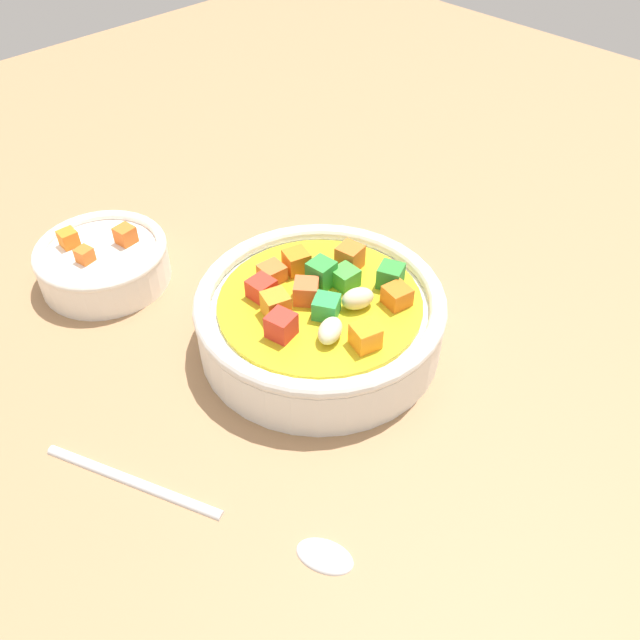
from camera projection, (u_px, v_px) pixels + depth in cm
name	position (u px, v px, depth cm)	size (l,w,h in cm)	color
ground_plane	(320.00, 351.00, 52.61)	(140.00, 140.00, 2.00)	#9E754F
soup_bowl_main	(320.00, 316.00, 50.11)	(18.58, 18.58, 6.26)	white
spoon	(227.00, 515.00, 40.43)	(20.21, 9.66, 0.95)	silver
side_bowl_small	(103.00, 261.00, 56.29)	(10.92, 10.92, 4.37)	white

